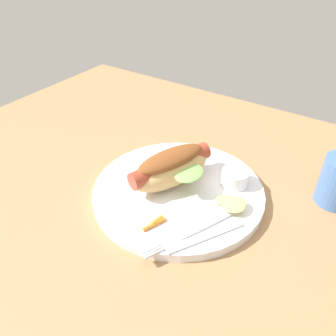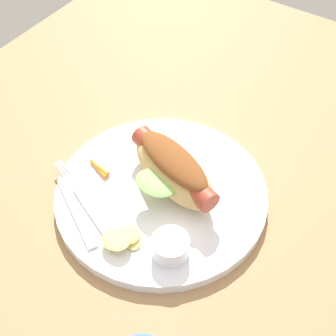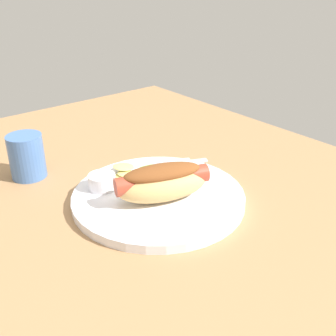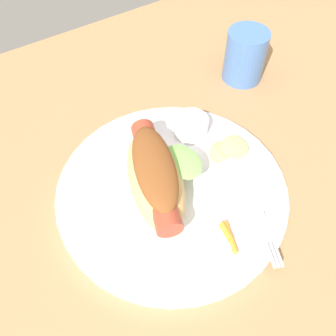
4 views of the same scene
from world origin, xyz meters
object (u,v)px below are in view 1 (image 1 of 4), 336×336
hot_dog (171,167)px  sauce_ramekin (235,178)px  chips_pile (230,203)px  plate (178,191)px  carrot_garnish (155,222)px  fork (192,232)px  knife (205,236)px

hot_dog → sauce_ramekin: (-9.71, -6.00, -2.03)cm
hot_dog → chips_pile: size_ratio=2.56×
plate → hot_dog: hot_dog is taller
plate → carrot_garnish: bearing=100.1°
fork → plate: bearing=-113.9°
plate → knife: knife is taller
carrot_garnish → chips_pile: bearing=-128.4°
plate → chips_pile: chips_pile is taller
sauce_ramekin → knife: 14.41cm
plate → sauce_ramekin: sauce_ramekin is taller
hot_dog → carrot_garnish: size_ratio=4.21×
plate → fork: (-7.45, 7.97, 1.00)cm
hot_dog → sauce_ramekin: 11.60cm
hot_dog → fork: (-9.43, 8.69, -3.19)cm
carrot_garnish → knife: bearing=-165.5°
knife → carrot_garnish: size_ratio=3.22×
fork → carrot_garnish: (5.75, 1.59, 0.18)cm
sauce_ramekin → fork: size_ratio=0.31×
plate → sauce_ramekin: size_ratio=6.21×
hot_dog → sauce_ramekin: hot_dog is taller
knife → chips_pile: chips_pile is taller
knife → chips_pile: size_ratio=1.96×
hot_dog → fork: 13.21cm
hot_dog → chips_pile: 12.04cm
fork → chips_pile: chips_pile is taller
sauce_ramekin → chips_pile: sauce_ramekin is taller
sauce_ramekin → carrot_garnish: bearing=69.7°
knife → plate: bearing=-98.0°
sauce_ramekin → knife: sauce_ramekin is taller
sauce_ramekin → plate: bearing=41.0°
fork → carrot_garnish: 5.97cm
knife → fork: bearing=-48.0°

